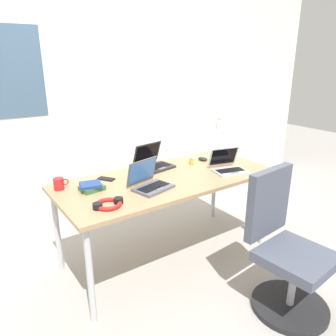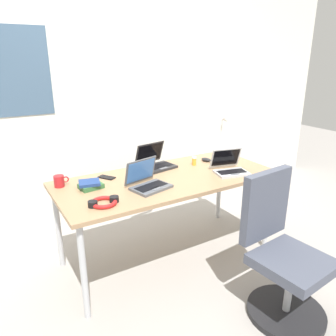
{
  "view_description": "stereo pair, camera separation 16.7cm",
  "coord_description": "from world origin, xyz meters",
  "views": [
    {
      "loc": [
        -1.42,
        -2.05,
        1.67
      ],
      "look_at": [
        0.0,
        0.0,
        0.82
      ],
      "focal_mm": 34.84,
      "sensor_mm": 36.0,
      "label": 1
    },
    {
      "loc": [
        -1.28,
        -2.14,
        1.67
      ],
      "look_at": [
        0.0,
        0.0,
        0.82
      ],
      "focal_mm": 34.84,
      "sensor_mm": 36.0,
      "label": 2
    }
  ],
  "objects": [
    {
      "name": "ground_plane",
      "position": [
        0.0,
        0.0,
        0.0
      ],
      "size": [
        12.0,
        12.0,
        0.0
      ],
      "primitive_type": "plane",
      "color": "gray"
    },
    {
      "name": "wall_back",
      "position": [
        -0.0,
        1.1,
        1.3
      ],
      "size": [
        6.0,
        0.13,
        2.6
      ],
      "color": "silver",
      "rests_on": "ground_plane"
    },
    {
      "name": "desk",
      "position": [
        0.0,
        0.0,
        0.68
      ],
      "size": [
        1.8,
        0.8,
        0.74
      ],
      "color": "#9E7A56",
      "rests_on": "ground_plane"
    },
    {
      "name": "desk_lamp",
      "position": [
        0.8,
        0.28,
        0.94
      ],
      "size": [
        0.12,
        0.18,
        0.4
      ],
      "color": "white",
      "rests_on": "desk"
    },
    {
      "name": "laptop_front_right",
      "position": [
        -0.24,
        -0.11,
        0.78
      ],
      "size": [
        0.33,
        0.3,
        0.21
      ],
      "color": "#515459",
      "rests_on": "desk"
    },
    {
      "name": "laptop_mid_desk",
      "position": [
        0.04,
        0.27,
        0.78
      ],
      "size": [
        0.33,
        0.31,
        0.21
      ],
      "color": "#232326",
      "rests_on": "desk"
    },
    {
      "name": "laptop_center",
      "position": [
        0.51,
        -0.17,
        0.78
      ],
      "size": [
        0.32,
        0.31,
        0.2
      ],
      "color": "#B7BABC",
      "rests_on": "desk"
    },
    {
      "name": "computer_mouse",
      "position": [
        0.53,
        0.18,
        0.76
      ],
      "size": [
        0.09,
        0.11,
        0.03
      ],
      "primitive_type": "ellipsoid",
      "rotation": [
        0.0,
        0.0,
        0.36
      ],
      "color": "black",
      "rests_on": "desk"
    },
    {
      "name": "cell_phone",
      "position": [
        -0.44,
        0.24,
        0.74
      ],
      "size": [
        0.13,
        0.15,
        0.01
      ],
      "primitive_type": "cube",
      "rotation": [
        0.0,
        0.0,
        0.57
      ],
      "color": "black",
      "rests_on": "desk"
    },
    {
      "name": "headphones",
      "position": [
        -0.63,
        -0.22,
        0.76
      ],
      "size": [
        0.21,
        0.18,
        0.04
      ],
      "color": "red",
      "rests_on": "desk"
    },
    {
      "name": "pill_bottle",
      "position": [
        0.36,
        0.15,
        0.78
      ],
      "size": [
        0.04,
        0.04,
        0.08
      ],
      "color": "gold",
      "rests_on": "desk"
    },
    {
      "name": "book_stack",
      "position": [
        -0.62,
        0.1,
        0.77
      ],
      "size": [
        0.19,
        0.16,
        0.06
      ],
      "color": "#336638",
      "rests_on": "desk"
    },
    {
      "name": "coffee_mug",
      "position": [
        -0.81,
        0.25,
        0.78
      ],
      "size": [
        0.11,
        0.08,
        0.09
      ],
      "color": "#B21E23",
      "rests_on": "desk"
    },
    {
      "name": "office_chair",
      "position": [
        0.32,
        -0.94,
        0.4
      ],
      "size": [
        0.52,
        0.56,
        0.97
      ],
      "color": "black",
      "rests_on": "ground_plane"
    }
  ]
}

